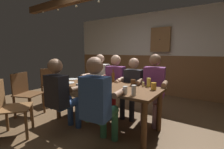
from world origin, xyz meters
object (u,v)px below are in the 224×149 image
at_px(person_1, 114,81).
at_px(pint_glass_4, 133,83).
at_px(person_5, 99,100).
at_px(chair_empty_near_left, 9,107).
at_px(dining_table, 104,91).
at_px(chair_empty_near_right, 51,84).
at_px(pint_glass_6, 125,90).
at_px(condiment_caddy, 81,85).
at_px(plate_0, 73,79).
at_px(chair_empty_far_end, 26,93).
at_px(person_3, 153,85).
at_px(bottle_1, 113,77).
at_px(pint_glass_1, 134,90).
at_px(wall_dart_cabinet, 161,40).
at_px(table_candle, 143,84).
at_px(pint_glass_5, 149,82).
at_px(pint_glass_2, 95,81).
at_px(pint_glass_0, 154,86).
at_px(person_2, 132,84).
at_px(person_0, 99,78).
at_px(plate_1, 69,83).
at_px(person_4, 61,93).
at_px(pint_glass_3, 107,84).
at_px(bottle_0, 105,84).

xyz_separation_m(person_1, pint_glass_4, (0.64, -0.38, 0.09)).
xyz_separation_m(person_5, chair_empty_near_left, (-1.35, -0.52, -0.21)).
xyz_separation_m(dining_table, person_1, (-0.21, 0.64, 0.06)).
distance_m(chair_empty_near_right, pint_glass_6, 2.52).
distance_m(condiment_caddy, plate_0, 0.72).
bearing_deg(chair_empty_far_end, dining_table, 90.00).
bearing_deg(person_3, bottle_1, 13.79).
xyz_separation_m(pint_glass_1, wall_dart_cabinet, (-0.53, 2.79, 0.86)).
height_order(table_candle, pint_glass_5, pint_glass_5).
bearing_deg(pint_glass_6, chair_empty_far_end, -172.61).
relative_size(person_3, pint_glass_2, 9.47).
relative_size(person_1, pint_glass_0, 10.96).
xyz_separation_m(person_2, person_5, (0.15, -1.25, 0.03)).
bearing_deg(plate_0, person_3, 20.28).
xyz_separation_m(plate_0, wall_dart_cabinet, (1.07, 2.44, 0.92)).
bearing_deg(bottle_1, person_0, 153.53).
bearing_deg(person_1, chair_empty_near_right, 6.19).
xyz_separation_m(person_3, wall_dart_cabinet, (-0.48, 1.87, 0.96)).
distance_m(table_candle, wall_dart_cabinet, 2.43).
xyz_separation_m(person_3, chair_empty_near_left, (-1.63, -1.78, -0.22)).
relative_size(plate_1, pint_glass_1, 1.52).
distance_m(person_4, plate_1, 0.47).
xyz_separation_m(plate_0, plate_1, (0.23, -0.31, 0.00)).
xyz_separation_m(person_3, pint_glass_4, (-0.23, -0.38, 0.08)).
bearing_deg(chair_empty_near_right, pint_glass_0, 95.41).
bearing_deg(chair_empty_far_end, pint_glass_2, 88.39).
bearing_deg(pint_glass_2, person_0, 124.80).
bearing_deg(pint_glass_3, pint_glass_0, 21.77).
xyz_separation_m(chair_empty_near_left, pint_glass_1, (1.68, 0.86, 0.32)).
height_order(dining_table, condiment_caddy, condiment_caddy).
distance_m(chair_empty_near_right, wall_dart_cabinet, 3.29).
height_order(person_3, plate_0, person_3).
xyz_separation_m(dining_table, pint_glass_2, (-0.13, -0.10, 0.17)).
distance_m(chair_empty_near_left, wall_dart_cabinet, 4.00).
distance_m(person_0, table_candle, 1.31).
relative_size(chair_empty_near_left, pint_glass_4, 8.10).
distance_m(person_2, pint_glass_0, 0.77).
height_order(person_2, bottle_0, person_2).
bearing_deg(person_4, pint_glass_0, 31.76).
xyz_separation_m(chair_empty_near_right, bottle_1, (1.82, 0.14, 0.34)).
xyz_separation_m(person_1, plate_0, (-0.67, -0.57, 0.05)).
bearing_deg(person_0, pint_glass_0, 156.17).
bearing_deg(condiment_caddy, pint_glass_6, 0.33).
xyz_separation_m(chair_empty_near_right, pint_glass_1, (2.57, -0.49, 0.32)).
bearing_deg(dining_table, pint_glass_0, 11.22).
xyz_separation_m(chair_empty_near_right, pint_glass_2, (1.73, -0.30, 0.31)).
height_order(person_3, pint_glass_1, person_3).
height_order(person_5, pint_glass_5, person_5).
xyz_separation_m(person_1, person_4, (-0.18, -1.26, -0.02)).
bearing_deg(bottle_0, person_2, 87.89).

